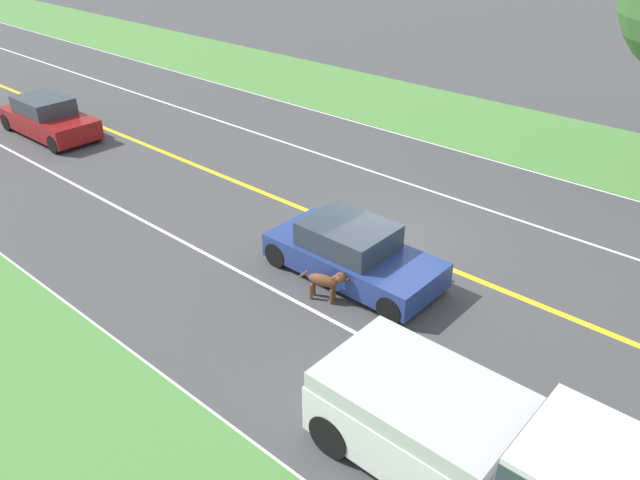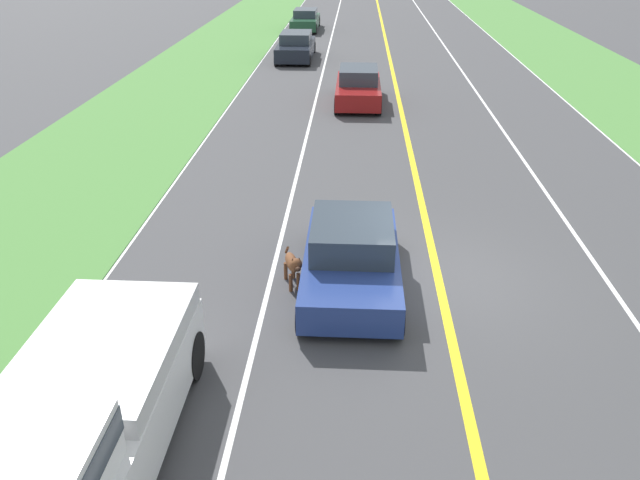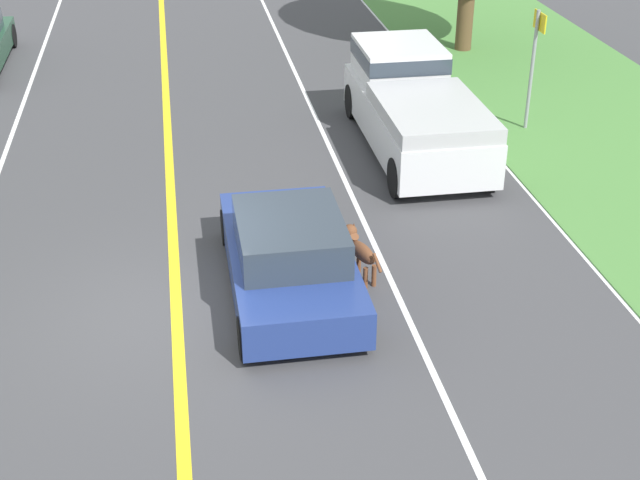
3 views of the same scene
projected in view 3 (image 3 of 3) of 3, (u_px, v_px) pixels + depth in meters
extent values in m
plane|color=#424244|center=(176.00, 310.00, 13.83)|extent=(400.00, 400.00, 0.00)
cube|color=yellow|center=(176.00, 310.00, 13.83)|extent=(0.18, 160.00, 0.01)
cube|color=white|center=(599.00, 272.00, 14.85)|extent=(0.14, 160.00, 0.01)
cube|color=white|center=(395.00, 290.00, 14.34)|extent=(0.10, 160.00, 0.01)
cube|color=navy|center=(289.00, 263.00, 14.16)|extent=(1.89, 4.24, 0.61)
cube|color=#2D3842|center=(290.00, 236.00, 13.73)|extent=(1.62, 2.04, 0.58)
cylinder|color=black|center=(324.00, 220.00, 15.85)|extent=(0.22, 0.63, 0.63)
cylinder|color=black|center=(364.00, 326.00, 12.89)|extent=(0.22, 0.63, 0.63)
cylinder|color=black|center=(228.00, 227.00, 15.60)|extent=(0.22, 0.63, 0.63)
cylinder|color=black|center=(246.00, 338.00, 12.64)|extent=(0.22, 0.63, 0.63)
ellipsoid|color=brown|center=(363.00, 252.00, 14.39)|extent=(0.43, 0.75, 0.28)
cylinder|color=brown|center=(359.00, 262.00, 14.78)|extent=(0.08, 0.08, 0.38)
cylinder|color=brown|center=(374.00, 276.00, 14.39)|extent=(0.08, 0.08, 0.38)
cylinder|color=brown|center=(350.00, 264.00, 14.71)|extent=(0.08, 0.08, 0.38)
cylinder|color=brown|center=(365.00, 278.00, 14.32)|extent=(0.08, 0.08, 0.38)
cylinder|color=brown|center=(354.00, 238.00, 14.57)|extent=(0.20, 0.23, 0.19)
sphere|color=brown|center=(350.00, 231.00, 14.64)|extent=(0.30, 0.30, 0.24)
ellipsoid|color=#331E14|center=(345.00, 228.00, 14.78)|extent=(0.14, 0.14, 0.09)
cone|color=#55301C|center=(354.00, 226.00, 14.61)|extent=(0.10, 0.10, 0.11)
cone|color=#55301C|center=(347.00, 228.00, 14.56)|extent=(0.10, 0.10, 0.11)
cylinder|color=brown|center=(377.00, 263.00, 14.01)|extent=(0.13, 0.27, 0.26)
cube|color=silver|center=(416.00, 120.00, 19.13)|extent=(2.06, 5.51, 0.91)
cube|color=silver|center=(399.00, 60.00, 20.11)|extent=(1.81, 2.08, 0.77)
cube|color=#2D3842|center=(399.00, 55.00, 20.06)|extent=(1.83, 2.11, 0.34)
cube|color=beige|center=(432.00, 112.00, 17.84)|extent=(2.02, 3.13, 0.32)
cylinder|color=black|center=(429.00, 97.00, 21.32)|extent=(0.22, 0.79, 0.79)
cylinder|color=black|center=(490.00, 171.00, 17.50)|extent=(0.22, 0.79, 0.79)
cylinder|color=black|center=(352.00, 101.00, 21.04)|extent=(0.22, 0.79, 0.79)
cylinder|color=black|center=(397.00, 178.00, 17.23)|extent=(0.22, 0.79, 0.79)
cylinder|color=black|center=(11.00, 36.00, 26.13)|extent=(0.22, 0.68, 0.68)
cylinder|color=gray|center=(532.00, 71.00, 19.90)|extent=(0.08, 0.08, 2.74)
cube|color=yellow|center=(540.00, 21.00, 19.37)|extent=(0.03, 0.64, 0.40)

